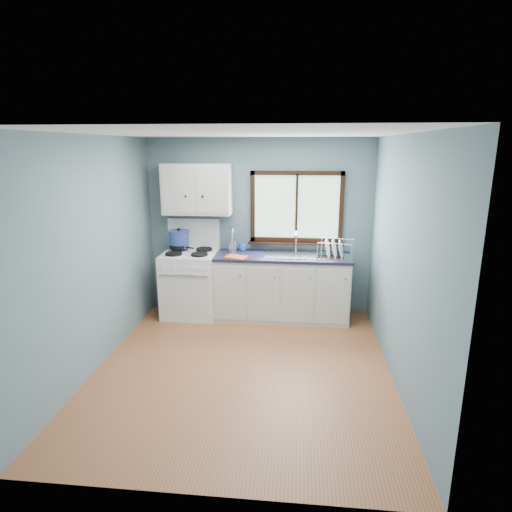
# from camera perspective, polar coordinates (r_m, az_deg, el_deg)

# --- Properties ---
(floor) EXTENTS (3.20, 3.60, 0.02)m
(floor) POSITION_cam_1_polar(r_m,az_deg,el_deg) (4.90, -1.70, -14.77)
(floor) COLOR #A15E37
(floor) RESTS_ON ground
(ceiling) EXTENTS (3.20, 3.60, 0.02)m
(ceiling) POSITION_cam_1_polar(r_m,az_deg,el_deg) (4.28, -1.96, 16.18)
(ceiling) COLOR white
(ceiling) RESTS_ON wall_back
(wall_back) EXTENTS (3.20, 0.02, 2.50)m
(wall_back) POSITION_cam_1_polar(r_m,az_deg,el_deg) (6.18, 0.39, 3.91)
(wall_back) COLOR slate
(wall_back) RESTS_ON ground
(wall_front) EXTENTS (3.20, 0.02, 2.50)m
(wall_front) POSITION_cam_1_polar(r_m,az_deg,el_deg) (2.74, -6.89, -10.06)
(wall_front) COLOR slate
(wall_front) RESTS_ON ground
(wall_left) EXTENTS (0.02, 3.60, 2.50)m
(wall_left) POSITION_cam_1_polar(r_m,az_deg,el_deg) (4.90, -20.84, 0.14)
(wall_left) COLOR slate
(wall_left) RESTS_ON ground
(wall_right) EXTENTS (0.02, 3.60, 2.50)m
(wall_right) POSITION_cam_1_polar(r_m,az_deg,el_deg) (4.51, 18.93, -0.88)
(wall_right) COLOR slate
(wall_right) RESTS_ON ground
(gas_range) EXTENTS (0.76, 0.69, 1.36)m
(gas_range) POSITION_cam_1_polar(r_m,az_deg,el_deg) (6.20, -8.71, -3.43)
(gas_range) COLOR white
(gas_range) RESTS_ON floor
(base_cabinets) EXTENTS (1.85, 0.60, 0.88)m
(base_cabinets) POSITION_cam_1_polar(r_m,az_deg,el_deg) (6.06, 3.45, -4.55)
(base_cabinets) COLOR silver
(base_cabinets) RESTS_ON floor
(countertop) EXTENTS (1.89, 0.64, 0.04)m
(countertop) POSITION_cam_1_polar(r_m,az_deg,el_deg) (5.92, 3.52, -0.06)
(countertop) COLOR black
(countertop) RESTS_ON base_cabinets
(sink) EXTENTS (0.84, 0.46, 0.44)m
(sink) POSITION_cam_1_polar(r_m,az_deg,el_deg) (5.93, 5.25, -0.49)
(sink) COLOR silver
(sink) RESTS_ON countertop
(window) EXTENTS (1.36, 0.10, 1.03)m
(window) POSITION_cam_1_polar(r_m,az_deg,el_deg) (6.08, 5.42, 5.82)
(window) COLOR #9EC6A8
(window) RESTS_ON wall_back
(upper_cabinets) EXTENTS (0.95, 0.35, 0.70)m
(upper_cabinets) POSITION_cam_1_polar(r_m,az_deg,el_deg) (6.06, -7.89, 8.82)
(upper_cabinets) COLOR silver
(upper_cabinets) RESTS_ON wall_back
(skillet) EXTENTS (0.42, 0.35, 0.05)m
(skillet) POSITION_cam_1_polar(r_m,az_deg,el_deg) (6.23, -10.24, 1.30)
(skillet) COLOR black
(skillet) RESTS_ON gas_range
(stockpot) EXTENTS (0.30, 0.30, 0.29)m
(stockpot) POSITION_cam_1_polar(r_m,az_deg,el_deg) (6.23, -10.25, 2.25)
(stockpot) COLOR navy
(stockpot) RESTS_ON gas_range
(utensil_crock) EXTENTS (0.15, 0.15, 0.37)m
(utensil_crock) POSITION_cam_1_polar(r_m,az_deg,el_deg) (6.14, -3.02, 1.41)
(utensil_crock) COLOR silver
(utensil_crock) RESTS_ON countertop
(thermos) EXTENTS (0.09, 0.09, 0.33)m
(thermos) POSITION_cam_1_polar(r_m,az_deg,el_deg) (6.08, -3.32, 2.14)
(thermos) COLOR silver
(thermos) RESTS_ON countertop
(soap_bottle) EXTENTS (0.11, 0.11, 0.24)m
(soap_bottle) POSITION_cam_1_polar(r_m,az_deg,el_deg) (6.08, -1.73, 1.73)
(soap_bottle) COLOR blue
(soap_bottle) RESTS_ON countertop
(dish_towel) EXTENTS (0.32, 0.27, 0.02)m
(dish_towel) POSITION_cam_1_polar(r_m,az_deg,el_deg) (5.76, -2.68, -0.14)
(dish_towel) COLOR #E75132
(dish_towel) RESTS_ON countertop
(dish_rack) EXTENTS (0.53, 0.45, 0.24)m
(dish_rack) POSITION_cam_1_polar(r_m,az_deg,el_deg) (5.88, 10.49, 0.47)
(dish_rack) COLOR silver
(dish_rack) RESTS_ON countertop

